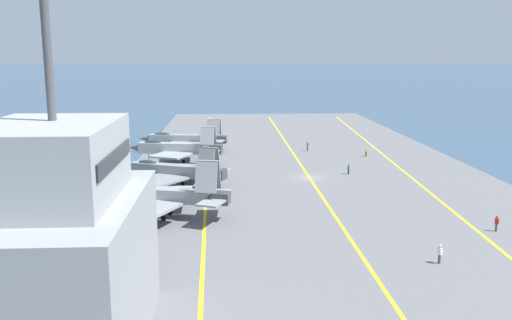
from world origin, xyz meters
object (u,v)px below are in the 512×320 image
at_px(parked_jet_second, 174,171).
at_px(crew_yellow_vest, 366,151).
at_px(crew_red_vest, 497,223).
at_px(crew_brown_vest, 308,146).
at_px(parked_jet_nearest, 160,195).
at_px(crew_green_vest, 349,168).
at_px(parked_jet_fourth, 185,139).
at_px(crew_white_vest, 440,253).
at_px(parked_jet_third, 176,148).
at_px(island_tower, 56,256).

bearing_deg(parked_jet_second, crew_yellow_vest, -56.98).
bearing_deg(crew_red_vest, crew_brown_vest, 14.63).
distance_m(parked_jet_nearest, crew_yellow_vest, 47.56).
relative_size(crew_green_vest, crew_red_vest, 0.99).
relative_size(parked_jet_fourth, crew_white_vest, 9.84).
xyz_separation_m(parked_jet_fourth, crew_yellow_vest, (-7.34, -32.66, -1.36)).
height_order(parked_jet_nearest, parked_jet_second, parked_jet_nearest).
relative_size(parked_jet_third, crew_brown_vest, 9.00).
relative_size(crew_white_vest, island_tower, 0.08).
xyz_separation_m(parked_jet_second, parked_jet_fourth, (28.18, 0.61, 0.04)).
height_order(parked_jet_fourth, island_tower, island_tower).
bearing_deg(crew_yellow_vest, crew_brown_vest, 56.78).
bearing_deg(parked_jet_third, crew_white_vest, -148.99).
distance_m(crew_white_vest, crew_brown_vest, 56.32).
bearing_deg(crew_white_vest, island_tower, 113.82).
height_order(crew_white_vest, crew_red_vest, crew_white_vest).
xyz_separation_m(parked_jet_third, crew_red_vest, (-36.34, -36.01, -1.80)).
bearing_deg(parked_jet_fourth, island_tower, 178.17).
bearing_deg(parked_jet_fourth, crew_green_vest, -129.14).
bearing_deg(crew_red_vest, parked_jet_third, 44.75).
height_order(parked_jet_third, crew_white_vest, parked_jet_third).
xyz_separation_m(parked_jet_nearest, crew_red_vest, (-6.70, -35.12, -1.64)).
distance_m(parked_jet_fourth, crew_white_vest, 63.10).
bearing_deg(parked_jet_third, island_tower, 178.17).
bearing_deg(crew_yellow_vest, crew_green_vest, 155.97).
distance_m(parked_jet_nearest, parked_jet_third, 29.65).
bearing_deg(island_tower, crew_white_vest, -66.18).
distance_m(parked_jet_third, crew_white_vest, 52.05).
bearing_deg(parked_jet_second, crew_white_vest, -138.46).
height_order(crew_red_vest, island_tower, island_tower).
height_order(parked_jet_second, parked_jet_third, parked_jet_third).
relative_size(crew_yellow_vest, crew_brown_vest, 0.98).
bearing_deg(parked_jet_fourth, crew_white_vest, -155.26).
xyz_separation_m(parked_jet_third, crew_brown_vest, (11.64, -23.49, -1.75)).
relative_size(parked_jet_nearest, parked_jet_fourth, 0.99).
distance_m(parked_jet_nearest, parked_jet_second, 14.16).
distance_m(parked_jet_second, crew_white_vest, 38.92).
relative_size(crew_white_vest, crew_red_vest, 1.02).
height_order(parked_jet_fourth, crew_red_vest, parked_jet_fourth).
distance_m(crew_white_vest, island_tower, 31.72).
xyz_separation_m(crew_yellow_vest, crew_red_vest, (-41.70, -2.95, -0.04)).
distance_m(parked_jet_fourth, crew_yellow_vest, 33.51).
bearing_deg(island_tower, parked_jet_second, -3.89).
distance_m(parked_jet_second, crew_brown_vest, 35.24).
distance_m(parked_jet_nearest, crew_white_vest, 29.95).
xyz_separation_m(parked_jet_fourth, crew_green_vest, (-21.46, -26.37, -1.40)).
xyz_separation_m(crew_brown_vest, crew_red_vest, (-47.97, -12.53, -0.05)).
bearing_deg(parked_jet_second, crew_green_vest, -75.38).
distance_m(crew_white_vest, crew_yellow_vest, 50.34).
height_order(parked_jet_nearest, crew_yellow_vest, parked_jet_nearest).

